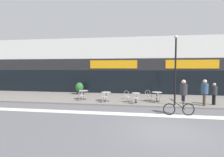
{
  "coord_description": "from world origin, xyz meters",
  "views": [
    {
      "loc": [
        -1.2,
        -7.87,
        2.81
      ],
      "look_at": [
        -3.5,
        7.04,
        1.85
      ],
      "focal_mm": 28.0,
      "sensor_mm": 36.0,
      "label": 1
    }
  ],
  "objects": [
    {
      "name": "bistro_table_3",
      "position": [
        0.22,
        6.13,
        0.66
      ],
      "size": [
        0.79,
        0.79,
        0.75
      ],
      "color": "black",
      "rests_on": "sidewalk_slab"
    },
    {
      "name": "storefront_facade",
      "position": [
        0.0,
        11.97,
        2.93
      ],
      "size": [
        40.0,
        4.06,
        5.89
      ],
      "color": "silver",
      "rests_on": "ground"
    },
    {
      "name": "pedestrian_far_end",
      "position": [
        3.36,
        5.11,
        1.21
      ],
      "size": [
        0.56,
        0.56,
        1.84
      ],
      "rotation": [
        0.0,
        0.0,
        -0.2
      ],
      "color": "#4C3D2D",
      "rests_on": "sidewalk_slab"
    },
    {
      "name": "bistro_table_2",
      "position": [
        -1.41,
        5.48,
        0.64
      ],
      "size": [
        0.64,
        0.64,
        0.74
      ],
      "color": "black",
      "rests_on": "sidewalk_slab"
    },
    {
      "name": "planter_pot",
      "position": [
        -7.1,
        8.84,
        0.75
      ],
      "size": [
        0.79,
        0.79,
        1.17
      ],
      "color": "#232326",
      "rests_on": "sidewalk_slab"
    },
    {
      "name": "lamp_post",
      "position": [
        1.32,
        4.9,
        2.97
      ],
      "size": [
        0.26,
        0.26,
        4.91
      ],
      "color": "black",
      "rests_on": "sidewalk_slab"
    },
    {
      "name": "cafe_chair_2_side",
      "position": [
        -2.04,
        5.49,
        0.64
      ],
      "size": [
        0.58,
        0.41,
        0.9
      ],
      "rotation": [
        0.0,
        0.0,
        -0.03
      ],
      "color": "#B7B2AD",
      "rests_on": "sidewalk_slab"
    },
    {
      "name": "bistro_table_0",
      "position": [
        -5.78,
        6.15,
        0.66
      ],
      "size": [
        0.78,
        0.78,
        0.74
      ],
      "color": "black",
      "rests_on": "sidewalk_slab"
    },
    {
      "name": "bistro_table_1",
      "position": [
        -3.76,
        5.67,
        0.64
      ],
      "size": [
        0.78,
        0.78,
        0.72
      ],
      "color": "black",
      "rests_on": "sidewalk_slab"
    },
    {
      "name": "cafe_chair_2_near",
      "position": [
        -1.41,
        4.86,
        0.64
      ],
      "size": [
        0.41,
        0.58,
        0.9
      ],
      "rotation": [
        0.0,
        0.0,
        1.55
      ],
      "color": "#B7B2AD",
      "rests_on": "sidewalk_slab"
    },
    {
      "name": "cafe_chair_1_near",
      "position": [
        -3.76,
        5.04,
        0.64
      ],
      "size": [
        0.41,
        0.58,
        0.9
      ],
      "rotation": [
        0.0,
        0.0,
        1.55
      ],
      "color": "#B7B2AD",
      "rests_on": "sidewalk_slab"
    },
    {
      "name": "pedestrian_near_end",
      "position": [
        4.15,
        5.54,
        1.05
      ],
      "size": [
        0.49,
        0.49,
        1.57
      ],
      "rotation": [
        0.0,
        0.0,
        3.39
      ],
      "color": "black",
      "rests_on": "sidewalk_slab"
    },
    {
      "name": "ground_plane",
      "position": [
        0.0,
        0.0,
        0.0
      ],
      "size": [
        120.0,
        120.0,
        0.0
      ],
      "primitive_type": "plane",
      "color": "#5B5B60"
    },
    {
      "name": "cafe_chair_3_near",
      "position": [
        0.22,
        5.5,
        0.64
      ],
      "size": [
        0.42,
        0.58,
        0.9
      ],
      "rotation": [
        0.0,
        0.0,
        1.53
      ],
      "color": "#B7B2AD",
      "rests_on": "sidewalk_slab"
    },
    {
      "name": "cafe_chair_3_side",
      "position": [
        -0.41,
        6.13,
        0.64
      ],
      "size": [
        0.58,
        0.41,
        0.9
      ],
      "rotation": [
        0.0,
        0.0,
        -0.03
      ],
      "color": "#B7B2AD",
      "rests_on": "sidewalk_slab"
    },
    {
      "name": "sidewalk_slab",
      "position": [
        0.0,
        7.25,
        0.06
      ],
      "size": [
        40.0,
        5.5,
        0.12
      ],
      "primitive_type": "cube",
      "color": "slate",
      "rests_on": "ground"
    },
    {
      "name": "cyclist_0",
      "position": [
        1.3,
        2.71,
        1.18
      ],
      "size": [
        1.8,
        0.52,
        2.09
      ],
      "rotation": [
        0.0,
        0.0,
        3.22
      ],
      "color": "black",
      "rests_on": "ground"
    },
    {
      "name": "bike_lane_stripe",
      "position": [
        0.0,
        2.49,
        0.0
      ],
      "size": [
        36.0,
        0.7,
        0.01
      ],
      "primitive_type": "cube",
      "color": "silver",
      "rests_on": "ground"
    },
    {
      "name": "cafe_chair_0_near",
      "position": [
        -5.79,
        5.52,
        0.64
      ],
      "size": [
        0.44,
        0.59,
        0.9
      ],
      "rotation": [
        0.0,
        0.0,
        1.45
      ],
      "color": "#B7B2AD",
      "rests_on": "sidewalk_slab"
    }
  ]
}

